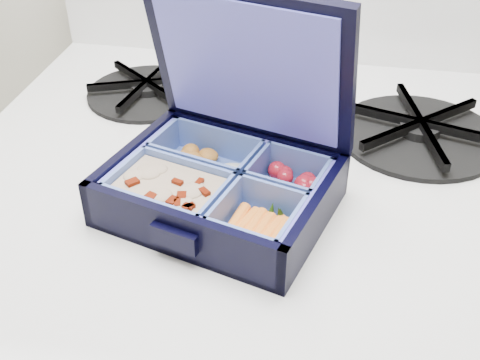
# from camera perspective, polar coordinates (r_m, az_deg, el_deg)

# --- Properties ---
(bento_box) EXTENTS (0.24, 0.21, 0.05)m
(bento_box) POSITION_cam_1_polar(r_m,az_deg,el_deg) (0.57, -1.90, -0.86)
(bento_box) COLOR black
(bento_box) RESTS_ON stove
(burner_grate) EXTENTS (0.23, 0.23, 0.03)m
(burner_grate) POSITION_cam_1_polar(r_m,az_deg,el_deg) (0.72, 16.69, 4.80)
(burner_grate) COLOR black
(burner_grate) RESTS_ON stove
(burner_grate_rear) EXTENTS (0.20, 0.20, 0.02)m
(burner_grate_rear) POSITION_cam_1_polar(r_m,az_deg,el_deg) (0.79, -8.78, 8.59)
(burner_grate_rear) COLOR black
(burner_grate_rear) RESTS_ON stove
(fork) EXTENTS (0.11, 0.17, 0.01)m
(fork) POSITION_cam_1_polar(r_m,az_deg,el_deg) (0.70, 10.69, 4.00)
(fork) COLOR silver
(fork) RESTS_ON stove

